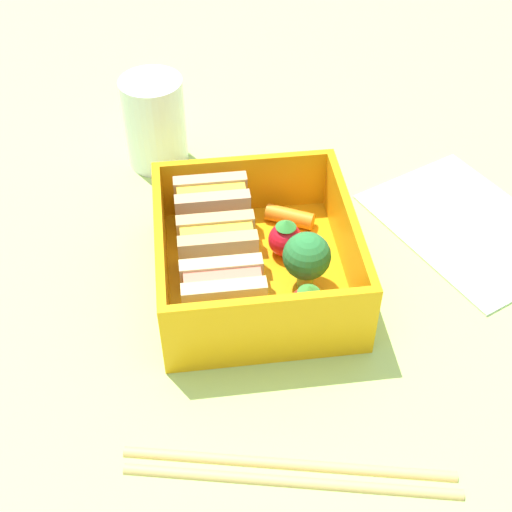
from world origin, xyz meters
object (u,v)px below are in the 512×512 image
broccoli_floret (307,257)px  chopstick_pair (287,471)px  sandwich_center_left (218,251)px  strawberry_far_left (285,238)px  carrot_stick_far_left (290,217)px  drinking_glass (155,122)px  sandwich_center (212,211)px  strawberry_left (308,305)px  folded_napkin (468,225)px  sandwich_left (224,297)px

broccoli_floret → chopstick_pair: 14.75cm
sandwich_center_left → strawberry_far_left: bearing=-72.0°
carrot_stick_far_left → drinking_glass: size_ratio=0.47×
chopstick_pair → drinking_glass: bearing=11.6°
sandwich_center_left → sandwich_center: 4.44cm
drinking_glass → sandwich_center: bearing=-161.3°
strawberry_left → folded_napkin: bearing=-58.8°
chopstick_pair → drinking_glass: size_ratio=2.47×
sandwich_center → strawberry_far_left: (-2.77, -5.13, -0.89)cm
sandwich_left → strawberry_far_left: (6.11, -5.13, -0.89)cm
carrot_stick_far_left → folded_napkin: carrot_stick_far_left is taller
strawberry_left → broccoli_floret: size_ratio=0.72×
sandwich_center_left → drinking_glass: bearing=13.8°
broccoli_floret → folded_napkin: broccoli_floret is taller
sandwich_center_left → chopstick_pair: sandwich_center_left is taller
sandwich_left → folded_napkin: (8.37, -20.38, -3.29)cm
strawberry_left → chopstick_pair: bearing=164.0°
sandwich_center_left → chopstick_pair: 16.17cm
sandwich_left → broccoli_floret: size_ratio=1.22×
sandwich_center → carrot_stick_far_left: 6.23cm
chopstick_pair → folded_napkin: chopstick_pair is taller
strawberry_far_left → drinking_glass: drinking_glass is taller
folded_napkin → strawberry_left: bearing=121.2°
chopstick_pair → sandwich_center_left: bearing=9.3°
sandwich_center_left → strawberry_far_left: (1.67, -5.13, -0.89)cm
chopstick_pair → sandwich_left: bearing=12.9°
strawberry_left → sandwich_center: bearing=30.7°
sandwich_center → carrot_stick_far_left: (0.44, -6.00, -1.63)cm
strawberry_left → strawberry_far_left: size_ratio=1.02×
strawberry_left → strawberry_far_left: bearing=4.1°
drinking_glass → sandwich_center_left: bearing=-166.2°
sandwich_center_left → drinking_glass: drinking_glass is taller
strawberry_left → folded_napkin: strawberry_left is taller
sandwich_center → broccoli_floret: (-6.20, -6.05, 0.39)cm
sandwich_left → carrot_stick_far_left: (9.32, -6.00, -1.63)cm
folded_napkin → sandwich_left: bearing=112.3°
broccoli_floret → carrot_stick_far_left: broccoli_floret is taller
sandwich_center_left → chopstick_pair: size_ratio=0.28×
sandwich_left → sandwich_center: same height
strawberry_left → drinking_glass: (21.13, 9.57, 1.35)cm
broccoli_floret → strawberry_far_left: broccoli_floret is taller
sandwich_left → drinking_glass: (20.56, 3.96, 0.50)cm
chopstick_pair → broccoli_floret: bearing=-14.1°
sandwich_center_left → sandwich_center: size_ratio=1.00×
sandwich_center → chopstick_pair: 20.49cm
carrot_stick_far_left → folded_napkin: 14.51cm
broccoli_floret → carrot_stick_far_left: (6.64, 0.05, -2.02)cm
strawberry_left → folded_napkin: 17.44cm
sandwich_left → strawberry_far_left: size_ratio=1.73×
sandwich_center → chopstick_pair: sandwich_center is taller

